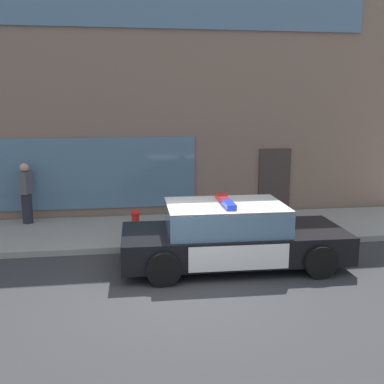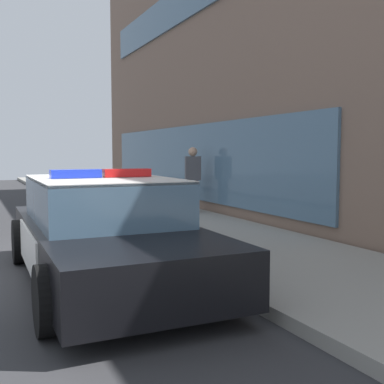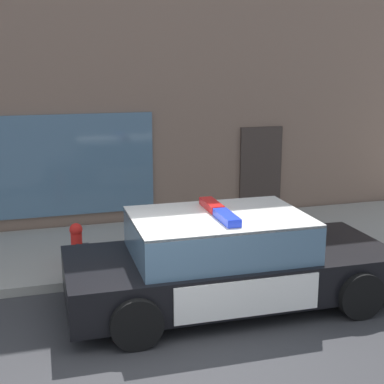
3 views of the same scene
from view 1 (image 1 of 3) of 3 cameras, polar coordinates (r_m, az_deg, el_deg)
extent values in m
plane|color=#303033|center=(8.82, -2.21, -12.25)|extent=(48.00, 48.00, 0.00)
cube|color=gray|center=(12.41, -4.09, -4.87)|extent=(48.00, 3.07, 0.15)
cube|color=#7A6051|center=(18.98, -13.96, 13.14)|extent=(21.07, 10.82, 8.48)
cube|color=#382D28|center=(14.41, 10.31, 1.23)|extent=(1.00, 0.08, 2.10)
cube|color=slate|center=(13.80, -16.66, 21.62)|extent=(17.70, 0.08, 1.10)
cube|color=black|center=(9.98, 5.24, -6.39)|extent=(4.84, 2.01, 0.60)
cube|color=silver|center=(10.36, 13.63, -5.04)|extent=(1.67, 1.91, 0.05)
cube|color=silver|center=(9.72, -4.54, -5.85)|extent=(1.38, 1.91, 0.05)
cube|color=silver|center=(10.87, 3.64, -4.87)|extent=(2.02, 0.07, 0.51)
cube|color=silver|center=(9.06, 5.97, -8.26)|extent=(2.02, 0.07, 0.51)
cube|color=yellow|center=(10.89, 3.63, -4.85)|extent=(0.22, 0.02, 0.26)
cube|color=slate|center=(9.78, 4.20, -3.26)|extent=(2.53, 1.78, 0.60)
cube|color=silver|center=(9.71, 4.22, -1.60)|extent=(2.53, 1.78, 0.04)
cube|color=red|center=(10.03, 3.84, -0.72)|extent=(0.21, 0.66, 0.11)
cube|color=blue|center=(9.36, 4.64, -1.59)|extent=(0.21, 0.66, 0.11)
cylinder|color=black|center=(11.33, 12.07, -5.27)|extent=(0.68, 0.23, 0.68)
cylinder|color=black|center=(9.63, 15.84, -8.45)|extent=(0.68, 0.23, 0.68)
cylinder|color=black|center=(10.73, -4.24, -5.98)|extent=(0.68, 0.23, 0.68)
cylinder|color=black|center=(8.92, -3.58, -9.64)|extent=(0.68, 0.23, 0.68)
cylinder|color=red|center=(11.62, -7.08, -5.41)|extent=(0.28, 0.28, 0.10)
cylinder|color=red|center=(11.54, -7.11, -4.11)|extent=(0.19, 0.19, 0.45)
sphere|color=red|center=(11.47, -7.14, -2.70)|extent=(0.22, 0.22, 0.22)
cylinder|color=#333338|center=(11.45, -7.15, -2.33)|extent=(0.06, 0.06, 0.05)
cylinder|color=#333338|center=(11.40, -7.10, -4.19)|extent=(0.09, 0.10, 0.09)
cylinder|color=#333338|center=(11.68, -7.13, -3.81)|extent=(0.09, 0.10, 0.09)
cylinder|color=#333338|center=(11.55, -6.36, -4.17)|extent=(0.10, 0.12, 0.12)
cylinder|color=#23232D|center=(13.57, -20.01, -1.94)|extent=(0.28, 0.28, 0.85)
cube|color=#4C4C51|center=(13.43, -20.23, 1.11)|extent=(0.37, 0.46, 0.62)
sphere|color=tan|center=(13.37, -20.35, 2.93)|extent=(0.24, 0.24, 0.24)
camera|label=2|loc=(11.39, 38.41, -0.31)|focal=43.69mm
camera|label=3|loc=(2.12, -22.03, 10.83)|focal=51.42mm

